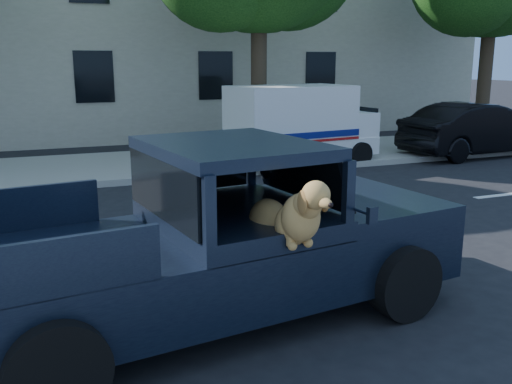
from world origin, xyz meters
TOP-DOWN VIEW (x-y plane):
  - ground at (0.00, 0.00)m, footprint 120.00×120.00m
  - far_sidewalk at (0.00, 9.20)m, footprint 60.00×4.00m
  - lane_stripes at (2.00, 3.40)m, footprint 21.60×0.14m
  - building_main at (3.00, 16.50)m, footprint 26.00×6.00m
  - pickup_truck at (0.56, 0.13)m, footprint 5.52×2.94m
  - mail_truck at (5.50, 8.03)m, footprint 3.99×2.34m
  - parked_sedan at (10.92, 7.50)m, footprint 1.92×4.73m

SIDE VIEW (x-z plane):
  - ground at x=0.00m, z-range 0.00..0.00m
  - lane_stripes at x=2.00m, z-range 0.00..0.01m
  - far_sidewalk at x=0.00m, z-range 0.00..0.15m
  - pickup_truck at x=0.56m, z-range -0.31..1.59m
  - parked_sedan at x=10.92m, z-range 0.00..1.53m
  - mail_truck at x=5.50m, z-range -0.13..1.95m
  - building_main at x=3.00m, z-range 0.00..9.00m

